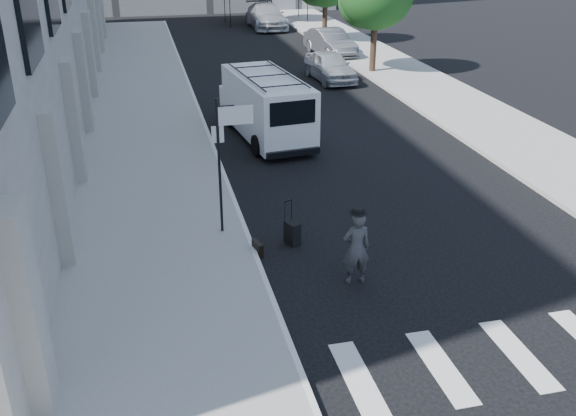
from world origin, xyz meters
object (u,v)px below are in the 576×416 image
parked_car_c (266,16)px  parked_car_b (330,42)px  cargo_van (265,105)px  businessman (356,248)px  parked_car_a (330,66)px  suitcase (292,233)px  briefcase (258,248)px

parked_car_c → parked_car_b: bearing=-81.2°
cargo_van → businessman: bearing=-97.4°
parked_car_a → suitcase: bearing=-113.2°
briefcase → parked_car_b: (8.70, 23.01, 0.59)m
businessman → parked_car_a: 19.46m
suitcase → parked_car_b: 23.94m
businessman → briefcase: size_ratio=3.95×
parked_car_b → cargo_van: bearing=-123.0°
briefcase → parked_car_c: (7.04, 33.79, 0.68)m
suitcase → cargo_van: bearing=61.1°
suitcase → parked_car_b: parked_car_b is taller
briefcase → parked_car_a: (6.90, 17.03, 0.55)m
suitcase → parked_car_c: parked_car_c is taller
cargo_van → parked_car_b: bearing=57.6°
cargo_van → parked_car_b: (6.68, 13.98, -0.42)m
briefcase → parked_car_c: bearing=63.9°
parked_car_a → parked_car_b: size_ratio=0.91×
cargo_van → parked_car_c: (5.02, 24.76, -0.33)m
suitcase → parked_car_c: 33.98m
businessman → parked_car_c: bearing=-98.3°
businessman → suitcase: 2.40m
businessman → parked_car_c: 35.93m
parked_car_a → parked_car_b: (1.80, 5.97, 0.04)m
parked_car_a → parked_car_c: 16.75m
parked_car_b → parked_car_c: parked_car_c is taller
parked_car_b → parked_car_c: bearing=91.3°
parked_car_a → parked_car_c: bearing=86.0°
cargo_van → suitcase: bearing=-103.8°
suitcase → parked_car_b: bearing=49.2°
businessman → cargo_van: (0.11, 10.80, 0.32)m
businessman → cargo_van: 10.80m
suitcase → parked_car_b: (7.74, 22.65, 0.46)m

